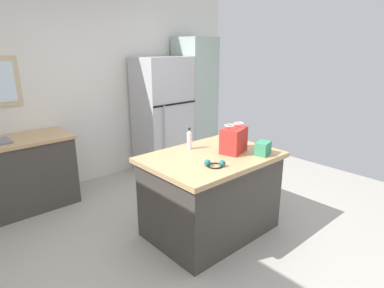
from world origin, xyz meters
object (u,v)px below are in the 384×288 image
object	(u,v)px
kitchen_island	(211,194)
bottle	(189,140)
tall_cabinet	(195,101)
small_box	(263,148)
shopping_bag	(234,140)
refrigerator	(163,115)
ear_defenders	(215,164)

from	to	relation	value
kitchen_island	bottle	distance (m)	0.62
tall_cabinet	bottle	size ratio (longest dim) A/B	8.85
kitchen_island	small_box	size ratio (longest dim) A/B	7.74
tall_cabinet	kitchen_island	bearing A→B (deg)	-128.20
shopping_bag	small_box	xyz separation A→B (m)	(0.17, -0.25, -0.07)
kitchen_island	small_box	distance (m)	0.73
kitchen_island	refrigerator	bearing A→B (deg)	67.45
shopping_bag	small_box	bearing A→B (deg)	-56.82
ear_defenders	refrigerator	bearing A→B (deg)	65.10
kitchen_island	tall_cabinet	xyz separation A→B (m)	(1.47, 1.87, 0.60)
kitchen_island	ear_defenders	xyz separation A→B (m)	(-0.21, -0.25, 0.46)
kitchen_island	refrigerator	world-z (taller)	refrigerator
kitchen_island	small_box	world-z (taller)	small_box
kitchen_island	shopping_bag	world-z (taller)	shopping_bag
bottle	kitchen_island	bearing A→B (deg)	-83.58
refrigerator	ear_defenders	world-z (taller)	refrigerator
refrigerator	tall_cabinet	xyz separation A→B (m)	(0.70, 0.00, 0.15)
kitchen_island	bottle	world-z (taller)	bottle
refrigerator	bottle	bearing A→B (deg)	-117.38
shopping_bag	small_box	world-z (taller)	shopping_bag
shopping_bag	ear_defenders	size ratio (longest dim) A/B	1.57
bottle	ear_defenders	distance (m)	0.59
ear_defenders	small_box	bearing A→B (deg)	-8.48
tall_cabinet	ear_defenders	bearing A→B (deg)	-128.37
small_box	kitchen_island	bearing A→B (deg)	139.63
small_box	ear_defenders	bearing A→B (deg)	171.52
small_box	ear_defenders	size ratio (longest dim) A/B	0.83
shopping_bag	bottle	size ratio (longest dim) A/B	1.41
refrigerator	shopping_bag	size ratio (longest dim) A/B	5.38
refrigerator	shopping_bag	bearing A→B (deg)	-105.43
refrigerator	shopping_bag	distance (m)	2.04
tall_cabinet	ear_defenders	xyz separation A→B (m)	(-1.68, -2.13, -0.14)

